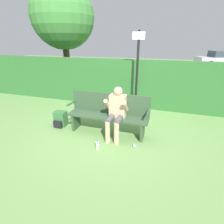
{
  "coord_description": "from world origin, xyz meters",
  "views": [
    {
      "loc": [
        1.28,
        -3.64,
        2.15
      ],
      "look_at": [
        0.15,
        -0.1,
        0.63
      ],
      "focal_mm": 28.0,
      "sensor_mm": 36.0,
      "label": 1
    }
  ],
  "objects": [
    {
      "name": "water_bottle",
      "position": [
        0.02,
        -0.73,
        0.1
      ],
      "size": [
        0.07,
        0.07,
        0.21
      ],
      "color": "white",
      "rests_on": "ground"
    },
    {
      "name": "signpost",
      "position": [
        0.38,
        1.66,
        1.35
      ],
      "size": [
        0.35,
        0.09,
        2.43
      ],
      "color": "black",
      "rests_on": "ground"
    },
    {
      "name": "park_bench",
      "position": [
        0.0,
        0.07,
        0.51
      ],
      "size": [
        1.97,
        0.42,
        0.99
      ],
      "color": "#334C33",
      "rests_on": "ground"
    },
    {
      "name": "person_seated",
      "position": [
        0.25,
        -0.07,
        0.66
      ],
      "size": [
        0.51,
        0.62,
        1.19
      ],
      "color": "#DBA884",
      "rests_on": "ground"
    },
    {
      "name": "tree",
      "position": [
        -3.65,
        4.34,
        3.16
      ],
      "size": [
        2.91,
        2.91,
        4.63
      ],
      "color": "#4C3823",
      "rests_on": "ground"
    },
    {
      "name": "hedge_back",
      "position": [
        0.0,
        2.24,
        0.78
      ],
      "size": [
        12.0,
        0.53,
        1.56
      ],
      "color": "#2D662D",
      "rests_on": "ground"
    },
    {
      "name": "ground_plane",
      "position": [
        0.0,
        0.0,
        0.0
      ],
      "size": [
        40.0,
        40.0,
        0.0
      ],
      "primitive_type": "plane",
      "color": "#668E4C"
    },
    {
      "name": "parked_car",
      "position": [
        5.57,
        14.23,
        0.64
      ],
      "size": [
        4.38,
        2.69,
        1.34
      ],
      "rotation": [
        0.0,
        0.0,
        0.27
      ],
      "color": "#B7BCC6",
      "rests_on": "ground"
    },
    {
      "name": "backpack",
      "position": [
        -1.34,
        0.01,
        0.19
      ],
      "size": [
        0.31,
        0.32,
        0.4
      ],
      "color": "#336638",
      "rests_on": "ground"
    },
    {
      "name": "litter_crumple",
      "position": [
        0.76,
        -0.41,
        0.04
      ],
      "size": [
        0.07,
        0.07,
        0.07
      ],
      "color": "silver",
      "rests_on": "ground"
    }
  ]
}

